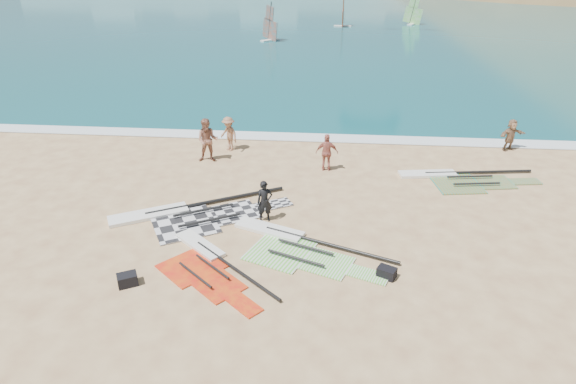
# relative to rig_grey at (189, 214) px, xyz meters

# --- Properties ---
(ground) EXTENTS (300.00, 300.00, 0.00)m
(ground) POSITION_rel_rig_grey_xyz_m (4.45, -3.81, -0.05)
(ground) COLOR #DBB880
(ground) RESTS_ON ground
(surf_line) EXTENTS (300.00, 1.20, 0.04)m
(surf_line) POSITION_rel_rig_grey_xyz_m (4.45, 8.49, -0.05)
(surf_line) COLOR white
(surf_line) RESTS_ON ground
(rig_grey) EXTENTS (6.48, 4.48, 0.21)m
(rig_grey) POSITION_rel_rig_grey_xyz_m (0.00, 0.00, 0.00)
(rig_grey) COLOR #252527
(rig_grey) RESTS_ON ground
(rig_green) EXTENTS (5.38, 3.45, 0.20)m
(rig_green) POSITION_rel_rig_grey_xyz_m (3.87, -1.69, -0.00)
(rig_green) COLOR #58D52F
(rig_green) RESTS_ON ground
(rig_orange) EXTENTS (5.73, 2.59, 0.20)m
(rig_orange) POSITION_rel_rig_grey_xyz_m (10.26, 4.03, -0.00)
(rig_orange) COLOR orange
(rig_orange) RESTS_ON ground
(rig_red) EXTENTS (3.96, 4.13, 0.19)m
(rig_red) POSITION_rel_rig_grey_xyz_m (1.34, -2.92, -0.00)
(rig_red) COLOR red
(rig_red) RESTS_ON ground
(gear_bag_near) EXTENTS (0.66, 0.60, 0.34)m
(gear_bag_near) POSITION_rel_rig_grey_xyz_m (-0.61, -4.10, 0.12)
(gear_bag_near) COLOR black
(gear_bag_near) RESTS_ON ground
(gear_bag_far) EXTENTS (0.62, 0.55, 0.31)m
(gear_bag_far) POSITION_rel_rig_grey_xyz_m (6.68, -3.07, 0.10)
(gear_bag_far) COLOR black
(gear_bag_far) RESTS_ON ground
(person_wetsuit) EXTENTS (0.63, 0.50, 1.50)m
(person_wetsuit) POSITION_rel_rig_grey_xyz_m (2.75, -0.11, 0.70)
(person_wetsuit) COLOR black
(person_wetsuit) RESTS_ON ground
(beachgoer_left) EXTENTS (1.02, 0.84, 1.97)m
(beachgoer_left) POSITION_rel_rig_grey_xyz_m (-0.49, 5.08, 0.93)
(beachgoer_left) COLOR #9A644F
(beachgoer_left) RESTS_ON ground
(beachgoer_mid) EXTENTS (1.20, 1.13, 1.63)m
(beachgoer_mid) POSITION_rel_rig_grey_xyz_m (0.16, 6.49, 0.76)
(beachgoer_mid) COLOR #97694C
(beachgoer_mid) RESTS_ON ground
(beachgoer_back) EXTENTS (0.95, 0.40, 1.63)m
(beachgoer_back) POSITION_rel_rig_grey_xyz_m (4.81, 4.51, 0.76)
(beachgoer_back) COLOR #B76456
(beachgoer_back) RESTS_ON ground
(beachgoer_right) EXTENTS (1.47, 1.00, 1.52)m
(beachgoer_right) POSITION_rel_rig_grey_xyz_m (13.40, 7.69, 0.71)
(beachgoer_right) COLOR #9C7555
(beachgoer_right) RESTS_ON ground
(windsurfer_left) EXTENTS (2.04, 2.01, 4.05)m
(windsurfer_left) POSITION_rel_rig_grey_xyz_m (-1.94, 39.06, 1.16)
(windsurfer_left) COLOR white
(windsurfer_left) RESTS_ON ground
(windsurfer_centre) EXTENTS (2.27, 2.73, 4.07)m
(windsurfer_centre) POSITION_rel_rig_grey_xyz_m (6.03, 51.53, 1.16)
(windsurfer_centre) COLOR white
(windsurfer_centre) RESTS_ON ground
(windsurfer_right) EXTENTS (2.44, 2.25, 4.00)m
(windsurfer_right) POSITION_rel_rig_grey_xyz_m (15.34, 54.31, 1.14)
(windsurfer_right) COLOR white
(windsurfer_right) RESTS_ON ground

